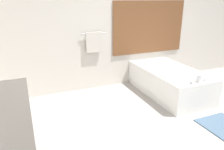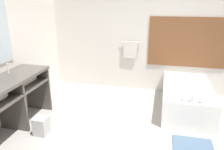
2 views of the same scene
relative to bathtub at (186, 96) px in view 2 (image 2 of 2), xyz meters
name	(u,v)px [view 2 (image 2 of 2)]	position (x,y,z in m)	size (l,w,h in m)	color
ground_plane	(126,142)	(-0.97, -1.36, -0.27)	(16.00, 16.00, 0.00)	#A8A39E
wall_back_with_blinds	(146,34)	(-0.93, 0.87, 1.07)	(7.40, 0.13, 2.70)	silver
vanity_counter	(11,93)	(-2.86, -1.43, 0.39)	(0.58, 1.59, 0.92)	#4C4742
sink_faucet	(8,68)	(-3.02, -1.20, 0.73)	(0.09, 0.04, 0.18)	silver
bathtub	(186,96)	(0.00, 0.00, 0.00)	(0.91, 1.67, 0.62)	white
waste_bin	(41,126)	(-2.36, -1.46, -0.13)	(0.22, 0.22, 0.30)	#B2B2B2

